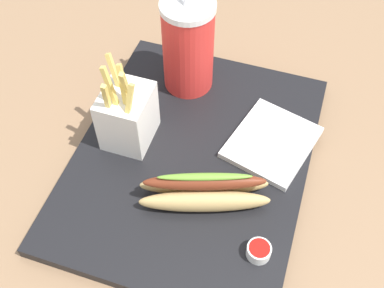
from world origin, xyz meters
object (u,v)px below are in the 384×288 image
soda_cup (188,46)px  hot_dog_1 (204,190)px  napkin_stack (272,142)px  fries_basket (127,116)px  ketchup_cup_1 (259,251)px

soda_cup → hot_dog_1: size_ratio=1.27×
napkin_stack → soda_cup: bearing=62.0°
fries_basket → hot_dog_1: fries_basket is taller
fries_basket → hot_dog_1: (-0.08, -0.15, -0.03)m
fries_basket → napkin_stack: bearing=-76.2°
hot_dog_1 → ketchup_cup_1: 0.11m
ketchup_cup_1 → napkin_stack: size_ratio=0.24×
soda_cup → napkin_stack: (-0.09, -0.17, -0.08)m
ketchup_cup_1 → fries_basket: bearing=61.0°
ketchup_cup_1 → soda_cup: bearing=34.6°
ketchup_cup_1 → napkin_stack: 0.19m
fries_basket → ketchup_cup_1: 0.28m
hot_dog_1 → napkin_stack: (0.13, -0.07, -0.02)m
soda_cup → fries_basket: bearing=160.7°
soda_cup → hot_dog_1: 0.25m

